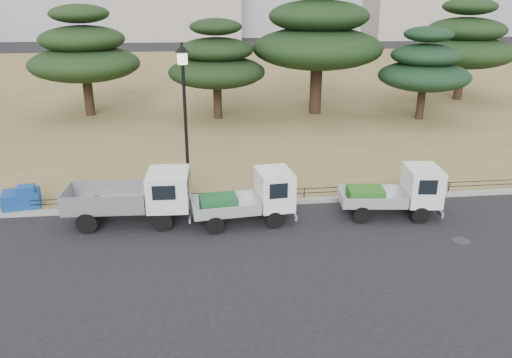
{
  "coord_description": "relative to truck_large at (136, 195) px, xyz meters",
  "views": [
    {
      "loc": [
        -2.0,
        -15.12,
        7.67
      ],
      "look_at": [
        0.0,
        2.0,
        1.3
      ],
      "focal_mm": 35.0,
      "sensor_mm": 36.0,
      "label": 1
    }
  ],
  "objects": [
    {
      "name": "pine_center_right",
      "position": [
        10.13,
        15.9,
        4.29
      ],
      "size": [
        8.43,
        8.43,
        8.95
      ],
      "color": "black",
      "rests_on": "lawn"
    },
    {
      "name": "truck_kei_front",
      "position": [
        4.02,
        -0.42,
        -0.12
      ],
      "size": [
        3.67,
        1.86,
        1.87
      ],
      "rotation": [
        0.0,
        0.0,
        0.1
      ],
      "color": "black",
      "rests_on": "ground"
    },
    {
      "name": "manhole",
      "position": [
        10.81,
        -2.74,
        -1.04
      ],
      "size": [
        0.6,
        0.6,
        0.01
      ],
      "primitive_type": "cylinder",
      "color": "#2D2D30",
      "rests_on": "ground"
    },
    {
      "name": "lawn",
      "position": [
        4.31,
        29.06,
        -0.97
      ],
      "size": [
        120.0,
        56.0,
        0.15
      ],
      "primitive_type": "cube",
      "color": "olive",
      "rests_on": "ground"
    },
    {
      "name": "pine_east_near",
      "position": [
        16.46,
        13.49,
        2.43
      ],
      "size": [
        5.7,
        5.7,
        5.76
      ],
      "color": "black",
      "rests_on": "lawn"
    },
    {
      "name": "pine_center_left",
      "position": [
        3.55,
        15.21,
        2.69
      ],
      "size": [
        6.12,
        6.12,
        6.22
      ],
      "color": "black",
      "rests_on": "lawn"
    },
    {
      "name": "pine_east_far",
      "position": [
        22.1,
        19.36,
        3.36
      ],
      "size": [
        7.34,
        7.34,
        7.38
      ],
      "color": "black",
      "rests_on": "lawn"
    },
    {
      "name": "street_lamp",
      "position": [
        1.82,
        1.36,
        3.09
      ],
      "size": [
        0.53,
        0.53,
        5.9
      ],
      "color": "black",
      "rests_on": "lawn"
    },
    {
      "name": "ground",
      "position": [
        4.31,
        -1.54,
        -1.05
      ],
      "size": [
        220.0,
        220.0,
        0.0
      ],
      "primitive_type": "plane",
      "color": "black"
    },
    {
      "name": "tarp_pile",
      "position": [
        -4.43,
        1.59,
        -0.55
      ],
      "size": [
        1.47,
        1.2,
        0.87
      ],
      "rotation": [
        0.0,
        0.0,
        0.21
      ],
      "color": "#124190",
      "rests_on": "lawn"
    },
    {
      "name": "truck_large",
      "position": [
        0.0,
        0.0,
        0.0
      ],
      "size": [
        4.39,
        1.91,
        1.88
      ],
      "rotation": [
        0.0,
        0.0,
        -0.05
      ],
      "color": "black",
      "rests_on": "ground"
    },
    {
      "name": "pipe_fence",
      "position": [
        4.31,
        1.21,
        -0.61
      ],
      "size": [
        38.0,
        0.04,
        0.4
      ],
      "color": "black",
      "rests_on": "lawn"
    },
    {
      "name": "pine_west_near",
      "position": [
        -4.85,
        17.1,
        3.16
      ],
      "size": [
        7.03,
        7.03,
        7.03
      ],
      "color": "black",
      "rests_on": "lawn"
    },
    {
      "name": "truck_kei_rear",
      "position": [
        9.4,
        -0.48,
        -0.12
      ],
      "size": [
        3.69,
        1.9,
        1.85
      ],
      "rotation": [
        0.0,
        0.0,
        -0.11
      ],
      "color": "black",
      "rests_on": "ground"
    },
    {
      "name": "curb",
      "position": [
        4.31,
        1.06,
        -0.97
      ],
      "size": [
        120.0,
        0.25,
        0.16
      ],
      "primitive_type": "cube",
      "color": "gray",
      "rests_on": "ground"
    }
  ]
}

